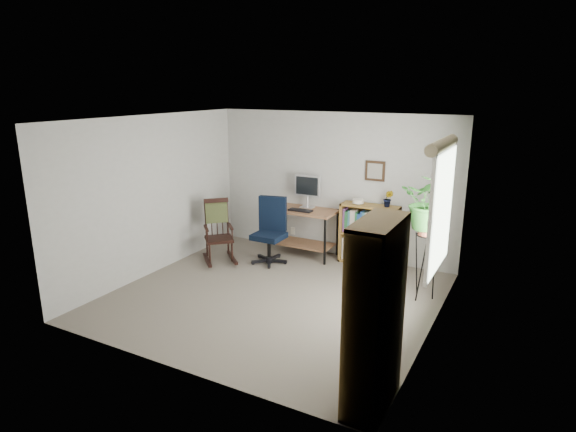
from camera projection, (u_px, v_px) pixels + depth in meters
The scene contains 18 objects.
floor at pixel (274, 296), 6.62m from camera, with size 4.20×4.00×0.00m, color slate.
ceiling at pixel (273, 119), 5.99m from camera, with size 4.20×4.00×0.00m, color silver.
wall_back at pixel (333, 185), 8.01m from camera, with size 4.20×0.00×2.40m, color #BABAB5.
wall_front at pixel (170, 259), 4.60m from camera, with size 4.20×0.00×2.40m, color #BABAB5.
wall_left at pixel (153, 195), 7.26m from camera, with size 0.00×4.00×2.40m, color #BABAB5.
wall_right at pixel (437, 235), 5.35m from camera, with size 0.00×4.00×2.40m, color #BABAB5.
window at pixel (440, 211), 5.57m from camera, with size 0.12×1.20×1.50m, color white, non-canonical shape.
desk at pixel (303, 232), 8.14m from camera, with size 1.11×0.61×0.80m, color #8E5F3F, non-canonical shape.
monitor at pixel (307, 191), 8.08m from camera, with size 0.46×0.16×0.56m, color silver, non-canonical shape.
keyboard at pixel (300, 210), 7.93m from camera, with size 0.40×0.15×0.03m, color black.
office_chair at pixel (269, 231), 7.74m from camera, with size 0.59×0.59×1.09m, color black, non-canonical shape.
rocking_chair at pixel (219, 231), 7.82m from camera, with size 0.54×0.90×1.04m, color black, non-canonical shape.
low_bookshelf at pixel (369, 235), 7.72m from camera, with size 0.93×0.31×0.98m, color olive, non-canonical shape.
tall_bookshelf at pixel (375, 317), 4.16m from camera, with size 0.33×0.76×1.74m, color olive, non-canonical shape.
plant_stand at pixel (424, 261), 6.44m from camera, with size 0.29×0.29×1.05m, color black, non-canonical shape.
spider_plant at pixel (431, 175), 6.13m from camera, with size 1.69×1.88×1.46m, color #286523.
potted_plant_small at pixel (388, 204), 7.46m from camera, with size 0.13×0.24×0.11m, color #286523.
framed_picture at pixel (375, 171), 7.58m from camera, with size 0.32×0.04×0.32m, color black, non-canonical shape.
Camera 1 is at (3.04, -5.29, 2.80)m, focal length 30.00 mm.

